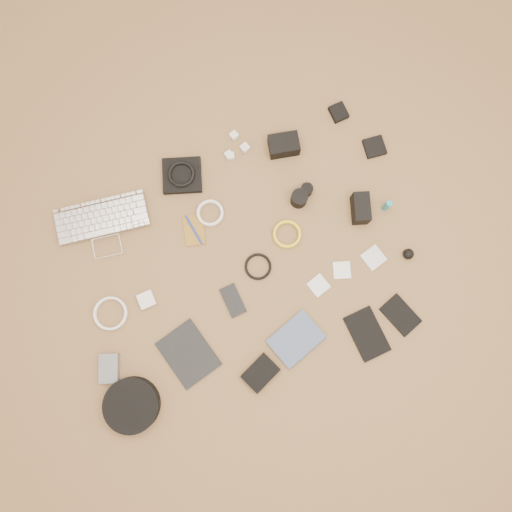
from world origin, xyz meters
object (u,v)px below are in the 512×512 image
object	(u,v)px
headphone_case	(132,405)
paperback	(308,353)
laptop	(105,231)
tablet	(188,354)
phone	(233,301)
dslr_camera	(284,145)

from	to	relation	value
headphone_case	paperback	xyz separation A→B (m)	(0.71, -0.06, -0.02)
laptop	headphone_case	xyz separation A→B (m)	(-0.12, -0.70, 0.01)
tablet	phone	size ratio (longest dim) A/B	1.75
headphone_case	dslr_camera	bearing A→B (deg)	39.49
dslr_camera	paperback	distance (m)	0.86
phone	paperback	world-z (taller)	paperback
laptop	paperback	size ratio (longest dim) A/B	1.92
dslr_camera	phone	bearing A→B (deg)	-117.67
laptop	paperback	bearing A→B (deg)	-44.38
laptop	paperback	xyz separation A→B (m)	(0.60, -0.76, -0.01)
dslr_camera	phone	distance (m)	0.68
laptop	tablet	size ratio (longest dim) A/B	1.69
tablet	paperback	bearing A→B (deg)	-35.80
laptop	dslr_camera	world-z (taller)	dslr_camera
dslr_camera	headphone_case	bearing A→B (deg)	-129.34
phone	headphone_case	world-z (taller)	headphone_case
tablet	headphone_case	distance (m)	0.29
tablet	paperback	size ratio (longest dim) A/B	1.14
headphone_case	laptop	bearing A→B (deg)	80.54
dslr_camera	headphone_case	xyz separation A→B (m)	(-0.93, -0.77, -0.01)
laptop	headphone_case	distance (m)	0.71
laptop	tablet	xyz separation A→B (m)	(0.15, -0.59, -0.01)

